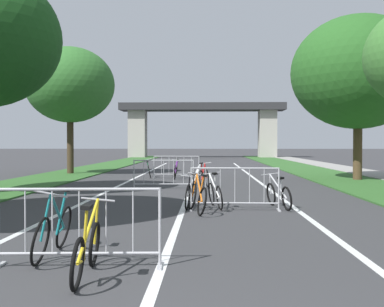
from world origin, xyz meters
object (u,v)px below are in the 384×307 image
object	(u,v)px
bicycle_red_3	(204,178)
tree_right_maple_mid	(358,72)
tree_left_pine_far	(70,85)
crowd_barrier_fourth	(176,167)
bicycle_orange_6	(197,197)
bicycle_yellow_1	(87,249)
bicycle_green_2	(149,170)
bicycle_white_7	(215,194)
bicycle_teal_8	(54,230)
crowd_barrier_second	(235,189)
bicycle_black_5	(191,193)
bicycle_purple_0	(175,171)
crowd_barrier_third	(164,175)
bicycle_silver_4	(278,195)
crowd_barrier_nearest	(79,228)

from	to	relation	value
bicycle_red_3	tree_right_maple_mid	bearing A→B (deg)	40.30
tree_left_pine_far	crowd_barrier_fourth	xyz separation A→B (m)	(5.84, -2.79, -4.22)
bicycle_orange_6	tree_right_maple_mid	bearing A→B (deg)	42.20
bicycle_yellow_1	crowd_barrier_fourth	bearing A→B (deg)	86.72
bicycle_green_2	bicycle_white_7	size ratio (longest dim) A/B	1.08
tree_right_maple_mid	bicycle_teal_8	bearing A→B (deg)	-120.98
bicycle_green_2	bicycle_red_3	world-z (taller)	bicycle_red_3
bicycle_yellow_1	bicycle_white_7	bearing A→B (deg)	72.47
crowd_barrier_second	bicycle_yellow_1	bearing A→B (deg)	-109.48
bicycle_red_3	bicycle_white_7	distance (m)	5.47
crowd_barrier_second	bicycle_black_5	xyz separation A→B (m)	(-1.09, 0.57, -0.15)
bicycle_purple_0	bicycle_white_7	distance (m)	10.28
crowd_barrier_third	crowd_barrier_fourth	xyz separation A→B (m)	(0.11, 5.50, 0.00)
bicycle_silver_4	bicycle_white_7	xyz separation A→B (m)	(-1.60, 0.01, 0.02)
tree_left_pine_far	bicycle_teal_8	size ratio (longest dim) A/B	3.82
bicycle_black_5	bicycle_white_7	xyz separation A→B (m)	(0.61, -0.09, -0.00)
bicycle_red_3	bicycle_orange_6	world-z (taller)	bicycle_red_3
bicycle_silver_4	bicycle_purple_0	bearing A→B (deg)	95.24
crowd_barrier_fourth	tree_left_pine_far	bearing A→B (deg)	154.44
crowd_barrier_third	bicycle_yellow_1	bearing A→B (deg)	-89.46
crowd_barrier_third	bicycle_white_7	size ratio (longest dim) A/B	1.40
bicycle_yellow_1	bicycle_black_5	size ratio (longest dim) A/B	1.00
crowd_barrier_third	bicycle_teal_8	world-z (taller)	crowd_barrier_third
crowd_barrier_nearest	bicycle_white_7	distance (m)	6.27
tree_left_pine_far	bicycle_yellow_1	world-z (taller)	tree_left_pine_far
crowd_barrier_second	bicycle_teal_8	bearing A→B (deg)	-120.24
tree_right_maple_mid	bicycle_black_5	world-z (taller)	tree_right_maple_mid
crowd_barrier_nearest	bicycle_orange_6	xyz separation A→B (m)	(1.45, 5.05, -0.15)
tree_left_pine_far	bicycle_teal_8	xyz separation A→B (m)	(5.09, -18.74, -4.35)
crowd_barrier_second	bicycle_teal_8	size ratio (longest dim) A/B	1.24
bicycle_teal_8	bicycle_silver_4	bearing A→B (deg)	-127.34
bicycle_green_2	crowd_barrier_nearest	bearing A→B (deg)	-94.28
bicycle_green_2	bicycle_purple_0	bearing A→B (deg)	-40.35
bicycle_yellow_1	bicycle_black_5	world-z (taller)	bicycle_yellow_1
bicycle_red_3	crowd_barrier_second	bearing A→B (deg)	-71.66
tree_left_pine_far	bicycle_purple_0	size ratio (longest dim) A/B	4.07
crowd_barrier_second	bicycle_black_5	bearing A→B (deg)	152.36
tree_right_maple_mid	crowd_barrier_fourth	distance (m)	9.20
crowd_barrier_third	crowd_barrier_fourth	distance (m)	5.50
crowd_barrier_second	bicycle_purple_0	world-z (taller)	crowd_barrier_second
crowd_barrier_second	bicycle_white_7	distance (m)	0.70
crowd_barrier_second	bicycle_teal_8	xyz separation A→B (m)	(-2.88, -4.94, -0.13)
crowd_barrier_second	bicycle_green_2	world-z (taller)	crowd_barrier_second
bicycle_orange_6	crowd_barrier_nearest	bearing A→B (deg)	-119.98
tree_right_maple_mid	bicycle_white_7	world-z (taller)	tree_right_maple_mid
bicycle_purple_0	bicycle_orange_6	xyz separation A→B (m)	(1.25, -11.08, 0.02)
bicycle_yellow_1	bicycle_orange_6	world-z (taller)	same
tree_left_pine_far	bicycle_black_5	world-z (taller)	tree_left_pine_far
bicycle_orange_6	bicycle_yellow_1	bearing A→B (deg)	-116.29
bicycle_black_5	crowd_barrier_nearest	bearing A→B (deg)	85.06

